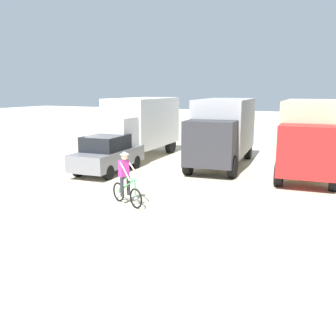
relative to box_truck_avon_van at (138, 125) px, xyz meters
name	(u,v)px	position (x,y,z in m)	size (l,w,h in m)	color
ground_plane	(120,233)	(5.52, -10.31, -1.87)	(120.00, 120.00, 0.00)	beige
box_truck_avon_van	(138,125)	(0.00, 0.00, 0.00)	(2.73, 6.87, 3.35)	white
box_truck_grey_hauler	(223,129)	(4.94, 0.06, 0.00)	(3.16, 6.98, 3.35)	#9E9EA3
box_truck_tan_camper	(310,134)	(9.18, -0.29, 0.00)	(2.91, 6.92, 3.35)	#CCB78E
sedan_parked	(107,154)	(0.70, -4.03, -0.99)	(2.08, 4.32, 1.76)	slate
cyclist_orange_shirt	(126,180)	(4.22, -7.97, -1.03)	(1.60, 0.82, 1.82)	black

